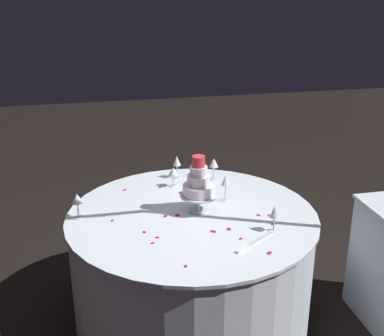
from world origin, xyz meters
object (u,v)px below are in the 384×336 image
Objects in this scene: decorative_arch at (215,102)px; wine_glass_2 at (173,172)px; main_table at (192,267)px; wine_glass_0 at (177,162)px; wine_glass_4 at (226,182)px; wine_glass_3 at (214,164)px; tiered_cake at (198,184)px; wine_glass_1 at (275,213)px; cake_knife at (252,243)px; wine_glass_5 at (77,200)px.

decorative_arch reaches higher than wine_glass_2.
main_table is 9.35× the size of wine_glass_0.
wine_glass_4 is at bearing -111.34° from decorative_arch.
decorative_arch is at bearing 75.21° from wine_glass_3.
wine_glass_0 is 0.16m from wine_glass_2.
tiered_cake is 2.35× the size of wine_glass_1.
tiered_cake is at bearing 65.31° from wine_glass_3.
cake_knife is (0.16, 0.12, -0.10)m from wine_glass_1.
tiered_cake reaches higher than wine_glass_1.
wine_glass_4 is (-0.23, 0.44, 0.01)m from wine_glass_0.
wine_glass_5 is (0.70, -0.06, -0.06)m from tiered_cake.
wine_glass_3 is (-0.29, -0.06, 0.02)m from wine_glass_2.
decorative_arch is 14.63× the size of wine_glass_0.
wine_glass_2 is at bearing -78.82° from tiered_cake.
main_table is at bearing 34.41° from tiered_cake.
decorative_arch is 15.38× the size of wine_glass_5.
wine_glass_4 is at bearing -176.94° from wine_glass_5.
cake_knife is (0.02, 0.91, -0.11)m from wine_glass_3.
wine_glass_3 is at bearing -92.34° from wine_glass_4.
wine_glass_2 is 0.79× the size of wine_glass_4.
wine_glass_0 is at bearing -90.89° from decorative_arch.
wine_glass_0 reaches higher than main_table.
wine_glass_0 is at bearing -77.76° from cake_knife.
wine_glass_2 reaches higher than cake_knife.
main_table is 9.48× the size of wine_glass_3.
tiered_cake is 0.23m from wine_glass_4.
decorative_arch reaches higher than cake_knife.
wine_glass_4 is (0.16, -0.44, 0.02)m from wine_glass_1.
wine_glass_3 reaches higher than wine_glass_1.
wine_glass_1 reaches higher than cake_knife.
decorative_arch is 0.80m from tiered_cake.
wine_glass_1 reaches higher than main_table.
cake_knife is at bearing 88.47° from wine_glass_3.
wine_glass_1 is 0.23m from cake_knife.
decorative_arch is 15.61× the size of wine_glass_1.
decorative_arch reaches higher than wine_glass_0.
wine_glass_3 is 0.62× the size of cake_knife.
decorative_arch is 0.82m from cake_knife.
wine_glass_4 reaches higher than wine_glass_5.
wine_glass_1 is 1.13m from wine_glass_5.
decorative_arch is at bearing 90.15° from main_table.
wine_glass_3 reaches higher than wine_glass_5.
cake_knife is (-0.19, 0.45, -0.17)m from tiered_cake.
wine_glass_0 is 0.83m from wine_glass_5.
cake_knife is at bearing 119.40° from main_table.
wine_glass_3 is (0.14, -0.79, 0.01)m from wine_glass_1.
wine_glass_3 is at bearing -104.79° from decorative_arch.
wine_glass_3 reaches higher than main_table.
wine_glass_3 is at bearing 159.79° from wine_glass_0.
tiered_cake is 2.23× the size of wine_glass_3.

